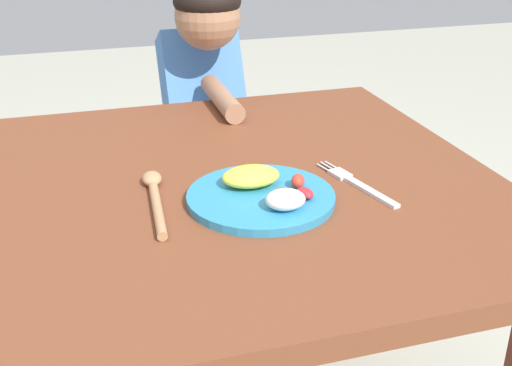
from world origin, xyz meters
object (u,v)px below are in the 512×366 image
Objects in this scene: plate at (262,193)px; spoon at (155,195)px; person at (204,148)px; fork at (357,184)px.

spoon is at bearing 162.22° from plate.
spoon is at bearing 71.43° from person.
spoon is at bearing 69.27° from fork.
fork is (0.17, 0.01, -0.01)m from plate.
person is at bearing 85.68° from plate.
plate is 0.17m from spoon.
spoon is 0.24× the size of person.
fork is 0.33m from spoon.
fork is 0.21× the size of person.
person is (0.21, 0.63, -0.19)m from spoon.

